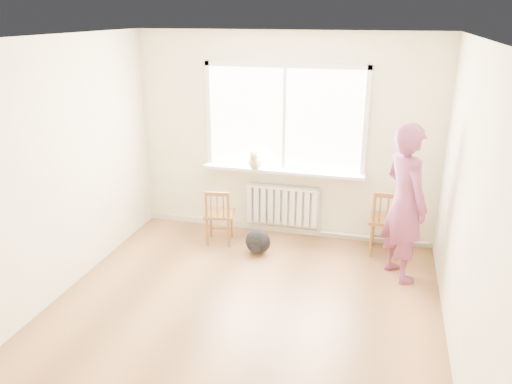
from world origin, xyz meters
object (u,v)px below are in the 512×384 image
Objects in this scene: chair_right at (387,223)px; cat at (256,160)px; chair_left at (219,216)px; person at (405,203)px; backpack at (258,242)px.

cat is (-1.73, 0.15, 0.63)m from chair_right.
chair_right is at bearing 176.36° from chair_left.
chair_left is at bearing 49.66° from person.
chair_left is 2.37m from person.
backpack is (-1.56, -0.38, -0.27)m from chair_right.
chair_left is 0.63m from backpack.
person is at bearing 109.38° from chair_right.
person is 4.10× the size of cat.
cat is at bearing -3.35° from chair_right.
person is 1.88m from backpack.
backpack is at bearing 52.46° from person.
chair_right is at bearing 13.84° from backpack.
cat reaches higher than chair_left.
backpack is (0.57, -0.16, -0.22)m from chair_left.
chair_left reaches higher than backpack.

